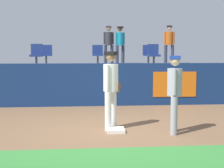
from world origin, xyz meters
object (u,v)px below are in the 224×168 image
at_px(player_fielder_home, 111,85).
at_px(player_runner_visitor, 175,89).
at_px(seat_back_right, 148,53).
at_px(first_base, 116,130).
at_px(seat_front_left, 37,54).
at_px(seat_back_center, 98,53).
at_px(spectator_casual, 120,42).
at_px(seat_back_left, 46,53).
at_px(spectator_hooded, 169,42).
at_px(seat_front_right, 153,54).
at_px(spectator_capped, 109,42).

distance_m(player_fielder_home, player_runner_visitor, 1.47).
bearing_deg(seat_back_right, first_base, -107.09).
bearing_deg(seat_front_left, seat_back_center, 37.33).
bearing_deg(player_fielder_home, seat_back_center, -152.86).
xyz_separation_m(seat_back_right, seat_front_left, (-4.60, -1.80, 0.00)).
bearing_deg(seat_front_left, spectator_casual, 37.39).
bearing_deg(seat_back_left, spectator_hooded, 6.53).
height_order(seat_back_left, seat_back_center, same).
bearing_deg(spectator_casual, spectator_hooded, 155.77).
distance_m(seat_front_right, spectator_casual, 2.86).
distance_m(first_base, spectator_capped, 7.95).
relative_size(seat_back_right, spectator_capped, 0.49).
bearing_deg(seat_back_right, spectator_casual, 144.53).
bearing_deg(seat_back_center, seat_front_left, -142.67).
xyz_separation_m(seat_back_left, seat_front_left, (-0.14, -1.80, -0.00)).
relative_size(seat_back_left, seat_back_center, 1.00).
distance_m(player_fielder_home, seat_front_right, 5.18).
bearing_deg(seat_back_center, player_runner_visitor, -78.50).
xyz_separation_m(seat_back_right, spectator_casual, (-1.16, 0.83, 0.51)).
bearing_deg(seat_back_center, spectator_hooded, 10.78).
distance_m(player_fielder_home, spectator_capped, 7.43).
xyz_separation_m(player_fielder_home, player_runner_visitor, (1.38, -0.53, -0.05)).
xyz_separation_m(first_base, seat_back_right, (2.10, 6.82, 1.71)).
height_order(first_base, spectator_casual, spectator_casual).
distance_m(player_runner_visitor, seat_back_left, 7.97).
distance_m(seat_back_left, seat_front_right, 4.66).
relative_size(player_fielder_home, spectator_casual, 1.08).
bearing_deg(seat_front_right, player_fielder_home, -113.25).
relative_size(seat_front_left, spectator_hooded, 0.48).
distance_m(seat_back_right, spectator_hooded, 1.39).
bearing_deg(first_base, seat_front_left, 116.44).
bearing_deg(spectator_casual, seat_front_right, 91.49).
bearing_deg(first_base, spectator_casual, 83.01).
xyz_separation_m(seat_back_left, seat_back_center, (2.22, -0.00, -0.00)).
bearing_deg(spectator_capped, seat_front_left, 49.93).
bearing_deg(seat_back_left, player_fielder_home, -70.75).
bearing_deg(first_base, seat_back_right, 72.91).
distance_m(seat_front_right, spectator_hooded, 2.80).
distance_m(player_runner_visitor, seat_front_right, 5.33).
bearing_deg(seat_back_right, player_fielder_home, -108.49).
relative_size(seat_back_left, spectator_capped, 0.49).
xyz_separation_m(player_fielder_home, seat_front_right, (2.03, 4.71, 0.69)).
bearing_deg(first_base, seat_back_center, 91.16).
bearing_deg(player_fielder_home, seat_front_right, -176.62).
relative_size(first_base, spectator_hooded, 0.23).
distance_m(seat_front_left, seat_front_right, 4.44).
height_order(seat_back_right, spectator_hooded, spectator_hooded).
bearing_deg(seat_back_right, seat_back_left, 179.99).
relative_size(player_runner_visitor, spectator_capped, 1.01).
xyz_separation_m(player_fielder_home, seat_front_left, (-2.42, 4.71, 0.69)).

